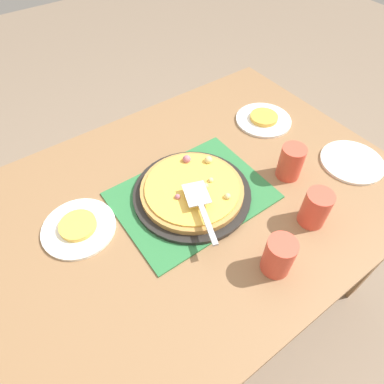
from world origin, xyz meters
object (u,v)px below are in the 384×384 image
(pizza, at_px, (192,189))
(cup_near, at_px, (316,208))
(served_slice_left, at_px, (78,225))
(served_slice_right, at_px, (264,117))
(plate_side, at_px, (352,162))
(cup_corner, at_px, (279,256))
(pizza_server, at_px, (201,206))
(pizza_pan, at_px, (192,193))
(cup_far, at_px, (291,162))
(plate_near_left, at_px, (79,228))
(plate_far_right, at_px, (263,120))

(pizza, relative_size, cup_near, 2.75)
(pizza, relative_size, served_slice_left, 3.00)
(served_slice_left, xyz_separation_m, cup_near, (-0.59, 0.38, 0.04))
(served_slice_right, bearing_deg, plate_side, 104.02)
(cup_near, height_order, cup_corner, same)
(served_slice_right, relative_size, cup_corner, 0.92)
(cup_near, xyz_separation_m, pizza_server, (0.27, -0.20, 0.01))
(pizza_pan, xyz_separation_m, served_slice_right, (-0.46, -0.15, 0.01))
(served_slice_right, distance_m, cup_near, 0.50)
(cup_near, distance_m, cup_far, 0.20)
(plate_near_left, bearing_deg, pizza_server, 149.70)
(cup_corner, bearing_deg, served_slice_left, -48.09)
(pizza_pan, height_order, cup_near, cup_near)
(plate_side, height_order, served_slice_left, served_slice_left)
(plate_far_right, distance_m, served_slice_left, 0.81)
(served_slice_right, bearing_deg, pizza, 18.15)
(served_slice_right, bearing_deg, pizza_server, 26.20)
(pizza, distance_m, cup_far, 0.34)
(cup_near, relative_size, cup_far, 1.00)
(served_slice_right, xyz_separation_m, cup_near, (0.22, 0.44, 0.04))
(plate_near_left, distance_m, pizza_server, 0.37)
(pizza_pan, relative_size, plate_near_left, 1.73)
(cup_corner, bearing_deg, pizza_pan, -83.72)
(cup_near, bearing_deg, plate_near_left, -33.00)
(pizza, bearing_deg, served_slice_right, -161.85)
(cup_far, bearing_deg, pizza_server, -3.35)
(pizza_pan, distance_m, plate_far_right, 0.49)
(plate_far_right, height_order, plate_side, same)
(cup_near, height_order, cup_far, same)
(plate_far_right, bearing_deg, cup_near, 63.16)
(pizza_pan, distance_m, pizza, 0.02)
(cup_far, xyz_separation_m, cup_corner, (0.28, 0.23, 0.00))
(plate_far_right, distance_m, cup_far, 0.30)
(served_slice_left, bearing_deg, plate_side, 161.61)
(plate_side, xyz_separation_m, served_slice_right, (0.09, -0.36, 0.01))
(cup_far, distance_m, cup_corner, 0.36)
(served_slice_left, relative_size, cup_far, 0.92)
(served_slice_right, bearing_deg, plate_near_left, 4.12)
(cup_far, bearing_deg, plate_near_left, -17.03)
(pizza_pan, relative_size, served_slice_right, 3.45)
(served_slice_right, relative_size, cup_near, 0.92)
(cup_near, bearing_deg, pizza_server, -35.94)
(cup_corner, bearing_deg, cup_far, -141.57)
(cup_near, bearing_deg, served_slice_right, -116.84)
(pizza, distance_m, cup_corner, 0.34)
(cup_near, bearing_deg, plate_side, -165.19)
(pizza, xyz_separation_m, plate_far_right, (-0.46, -0.15, -0.03))
(served_slice_left, bearing_deg, plate_near_left, 0.00)
(plate_far_right, bearing_deg, cup_far, 62.11)
(cup_corner, bearing_deg, pizza, -83.97)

